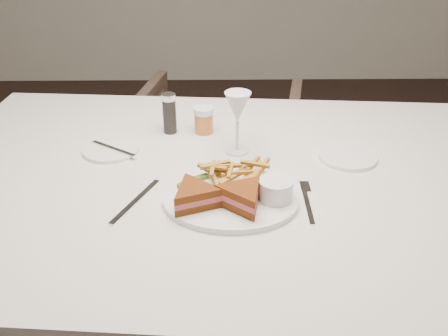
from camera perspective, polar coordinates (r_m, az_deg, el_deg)
ground at (r=2.02m, az=-9.30°, el=-14.86°), size 5.00×5.00×0.00m
table at (r=1.52m, az=-0.03°, el=-13.08°), size 1.68×1.19×0.75m
chair_far at (r=2.19m, az=-1.00°, el=1.16°), size 0.81×0.77×0.72m
table_setting at (r=1.24m, az=0.50°, el=-0.14°), size 0.82×0.61×0.18m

